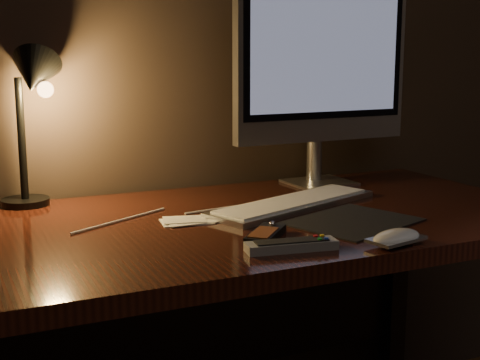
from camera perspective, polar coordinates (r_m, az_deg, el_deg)
name	(u,v)px	position (r m, az deg, el deg)	size (l,w,h in m)	color
desk	(211,265)	(1.62, -2.51, -7.24)	(1.60, 0.75, 0.75)	black
monitor	(323,65)	(1.90, 7.08, 9.69)	(0.54, 0.16, 0.57)	silver
keyboard	(293,203)	(1.65, 4.55, -1.99)	(0.49, 0.14, 0.02)	silver
mousepad	(352,221)	(1.52, 9.57, -3.49)	(0.27, 0.22, 0.00)	black
mouse	(396,240)	(1.35, 13.20, -5.00)	(0.12, 0.06, 0.02)	white
media_remote	(266,234)	(1.36, 2.20, -4.64)	(0.13, 0.13, 0.03)	black
tv_remote	(291,245)	(1.29, 4.41, -5.57)	(0.18, 0.07, 0.02)	gray
papers	(187,221)	(1.50, -4.57, -3.49)	(0.11, 0.08, 0.01)	white
desk_lamp	(32,98)	(1.67, -17.30, 6.67)	(0.18, 0.20, 0.39)	black
cable	(180,214)	(1.56, -5.13, -2.93)	(0.00, 0.00, 0.55)	white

